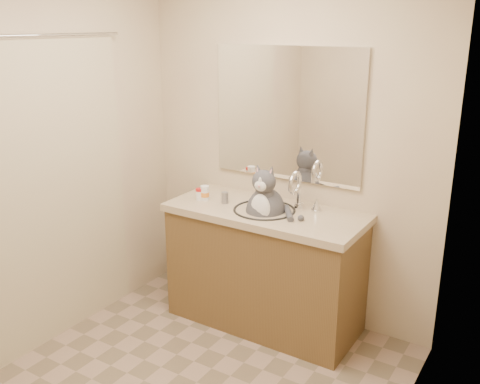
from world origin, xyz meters
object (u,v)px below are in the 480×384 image
object	(u,v)px
pill_bottle_redcap	(199,194)
pill_bottle_orange	(205,193)
cat	(265,210)
grey_canister	(225,198)

from	to	relation	value
pill_bottle_redcap	pill_bottle_orange	bearing A→B (deg)	28.66
cat	grey_canister	distance (m)	0.32
pill_bottle_orange	grey_canister	bearing A→B (deg)	6.37
cat	grey_canister	bearing A→B (deg)	172.21
cat	pill_bottle_redcap	size ratio (longest dim) A/B	6.30
pill_bottle_orange	grey_canister	distance (m)	0.16
cat	pill_bottle_orange	distance (m)	0.48
pill_bottle_redcap	cat	bearing A→B (deg)	4.66
cat	pill_bottle_orange	size ratio (longest dim) A/B	5.10
cat	pill_bottle_redcap	distance (m)	0.51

